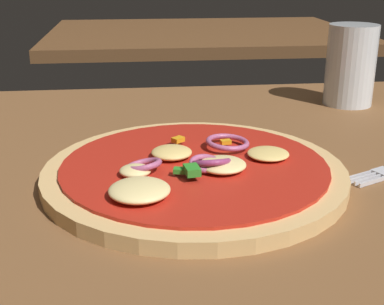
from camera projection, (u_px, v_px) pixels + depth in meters
dining_table at (160, 209)px, 0.48m from camera, size 1.24×0.82×0.03m
pizza at (194, 171)px, 0.50m from camera, size 0.28×0.28×0.03m
beer_glass at (350, 69)px, 0.74m from camera, size 0.07×0.07×0.11m
background_table at (202, 35)px, 1.53m from camera, size 0.87×0.62×0.03m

